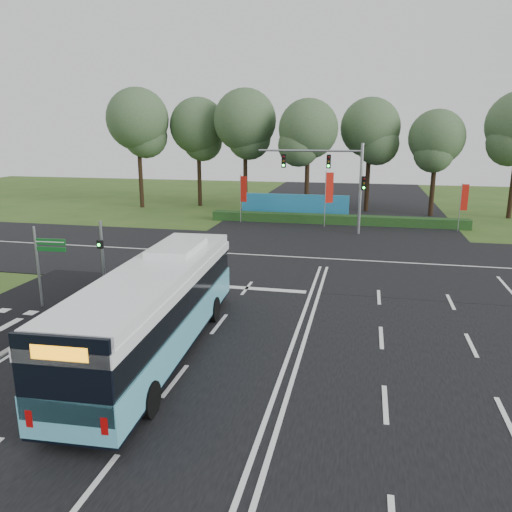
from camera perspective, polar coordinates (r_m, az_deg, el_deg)
The scene contains 14 objects.
ground at distance 20.48m, azimuth 4.75°, elevation -8.59°, with size 120.00×120.00×0.00m, color #2F511B.
road_main at distance 20.47m, azimuth 4.76°, elevation -8.54°, with size 20.00×120.00×0.04m, color black.
road_cross at distance 31.82m, azimuth 7.69°, elevation -0.32°, with size 120.00×14.00×0.05m, color black.
kerb_strip at distance 21.58m, azimuth -24.44°, elevation -8.49°, with size 0.25×18.00×0.12m, color gray.
city_bus at distance 18.11m, azimuth -11.35°, elevation -5.87°, with size 3.21×12.46×3.54m.
pedestrian_signal at distance 25.84m, azimuth -17.18°, elevation 0.25°, with size 0.34×0.42×3.62m.
street_sign at distance 24.16m, azimuth -23.08°, elevation -0.15°, with size 1.48×0.18×3.80m.
banner_flag_left at distance 43.77m, azimuth -1.52°, elevation 7.36°, with size 0.61×0.17×4.18m.
banner_flag_mid at distance 41.98m, azimuth 8.26°, elevation 7.35°, with size 0.67×0.26×4.68m.
banner_flag_right at distance 43.09m, azimuth 22.63°, elevation 5.94°, with size 0.58×0.06×3.89m.
traffic_light_gantry at distance 39.44m, azimuth 9.29°, elevation 9.24°, with size 8.41×0.28×7.00m.
hedge at distance 43.95m, azimuth 9.11°, elevation 4.13°, with size 22.00×1.20×0.80m, color #133312.
blue_hoarding at distance 46.69m, azimuth 4.41°, elevation 5.71°, with size 10.00×0.30×2.20m, color teal.
eucalyptus_row at distance 50.31m, azimuth 4.62°, elevation 14.66°, with size 42.37×8.59×12.21m.
Camera 1 is at (2.41, -18.74, 7.89)m, focal length 35.00 mm.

